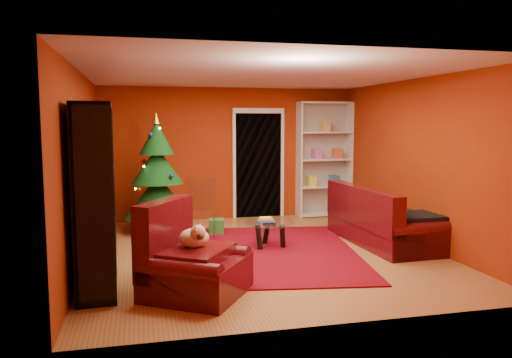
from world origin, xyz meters
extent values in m
cube|color=#915B2D|center=(0.00, 0.00, -0.03)|extent=(5.00, 5.50, 0.05)
cube|color=silver|center=(0.00, 0.00, 2.62)|extent=(5.00, 5.50, 0.05)
cube|color=maroon|center=(0.00, 2.77, 1.30)|extent=(5.00, 0.05, 2.60)
cube|color=maroon|center=(-2.52, 0.00, 1.30)|extent=(0.05, 5.50, 2.60)
cube|color=maroon|center=(2.52, 0.00, 1.30)|extent=(0.05, 5.50, 2.60)
cube|color=maroon|center=(-0.09, 0.00, 0.01)|extent=(3.38, 3.78, 0.02)
cube|color=teal|center=(-1.52, 1.66, 0.14)|extent=(0.32, 0.32, 0.27)
cube|color=#237328|center=(-0.48, 1.36, 0.13)|extent=(0.30, 0.30, 0.26)
cube|color=maroon|center=(-1.06, 2.59, 0.10)|extent=(0.24, 0.24, 0.21)
camera|label=1|loc=(-1.75, -7.02, 1.91)|focal=35.00mm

